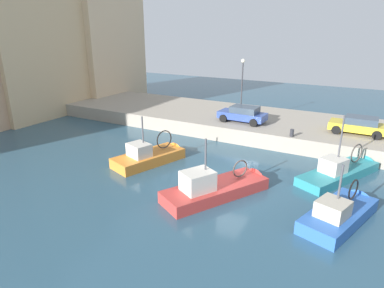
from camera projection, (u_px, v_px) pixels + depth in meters
The scene contains 12 objects.
water_surface at pixel (225, 185), 19.45m from camera, with size 80.00×80.00×0.00m, color #2D5166.
quay_wall at pixel (279, 127), 28.75m from camera, with size 9.00×56.00×1.20m, color #9E9384.
fishing_boat_blue at pixel (341, 217), 15.98m from camera, with size 5.87×3.37×3.87m.
fishing_boat_red at pixel (220, 192), 18.35m from camera, with size 6.89×4.91×4.29m.
fishing_boat_teal at pixel (342, 174), 20.58m from camera, with size 7.00×4.56×4.77m.
fishing_boat_orange at pixel (153, 160), 22.84m from camera, with size 5.98×3.57×4.20m.
parked_car_blue at pixel (243, 114), 27.73m from camera, with size 2.03×3.99×1.35m.
parked_car_yellow at pixel (359, 125), 24.65m from camera, with size 2.02×3.96×1.30m.
mooring_bollard_mid at pixel (292, 133), 24.12m from camera, with size 0.28×0.28×0.55m, color #2D2D33.
quay_streetlamp at pixel (242, 76), 30.59m from camera, with size 0.36×0.36×4.83m.
waterfront_building_west_mid at pixel (21, 28), 33.47m from camera, with size 11.15×9.10×17.31m.
waterfront_building_east_mid at pixel (92, 38), 40.84m from camera, with size 9.75×9.21×14.95m.
Camera 1 is at (-16.31, -6.80, 8.69)m, focal length 31.17 mm.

